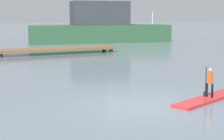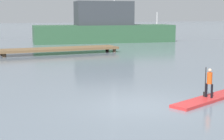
{
  "view_description": "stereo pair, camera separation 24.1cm",
  "coord_description": "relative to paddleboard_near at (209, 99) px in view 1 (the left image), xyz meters",
  "views": [
    {
      "loc": [
        -5.99,
        -10.29,
        3.05
      ],
      "look_at": [
        0.06,
        2.75,
        0.82
      ],
      "focal_mm": 57.66,
      "sensor_mm": 36.0,
      "label": 1
    },
    {
      "loc": [
        -5.77,
        -10.39,
        3.05
      ],
      "look_at": [
        0.06,
        2.75,
        0.82
      ],
      "focal_mm": 57.66,
      "sensor_mm": 36.0,
      "label": 2
    }
  ],
  "objects": [
    {
      "name": "paddler_child_solo",
      "position": [
        0.01,
        0.02,
        0.64
      ],
      "size": [
        0.24,
        0.36,
        1.08
      ],
      "color": "black",
      "rests_on": "paddleboard_near"
    },
    {
      "name": "fishing_boat_green_midground",
      "position": [
        18.11,
        35.31,
        0.52
      ],
      "size": [
        5.18,
        2.49,
        3.38
      ],
      "color": "#2D5638",
      "rests_on": "ground"
    },
    {
      "name": "floating_dock",
      "position": [
        -0.62,
        17.24,
        0.31
      ],
      "size": [
        9.28,
        2.06,
        0.45
      ],
      "color": "brown",
      "rests_on": "ground"
    },
    {
      "name": "fishing_boat_white_large",
      "position": [
        7.06,
        26.65,
        1.57
      ],
      "size": [
        15.76,
        6.18,
        13.05
      ],
      "color": "#2D5638",
      "rests_on": "ground"
    },
    {
      "name": "paddleboard_near",
      "position": [
        0.0,
        0.0,
        0.0
      ],
      "size": [
        3.72,
        1.87,
        0.1
      ],
      "color": "red",
      "rests_on": "ground"
    },
    {
      "name": "ground_plane",
      "position": [
        -2.5,
        0.3,
        -0.05
      ],
      "size": [
        240.0,
        240.0,
        0.0
      ],
      "primitive_type": "plane",
      "color": "slate"
    }
  ]
}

